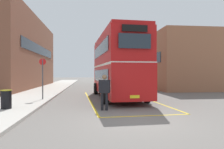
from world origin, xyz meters
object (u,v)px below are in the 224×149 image
Objects in this scene: double_decker_bus at (117,65)px; single_deck_bus at (118,75)px; litter_bin at (6,99)px; pedestrian_boarding at (104,89)px; bus_stop_sign at (43,75)px.

double_decker_bus is 0.98× the size of single_deck_bus.
single_deck_bus is at bearing 69.21° from litter_bin.
double_decker_bus is at bearing -98.29° from single_deck_bus.
pedestrian_boarding is 1.96× the size of litter_bin.
litter_bin is (-6.17, -5.00, -1.91)m from double_decker_bus.
double_decker_bus is 8.17m from litter_bin.
single_deck_bus is 3.72× the size of bus_stop_sign.
pedestrian_boarding is at bearing -45.07° from bus_stop_sign.
litter_bin is at bearing -105.03° from bus_stop_sign.
pedestrian_boarding is (-4.01, -23.49, -0.58)m from single_deck_bus.
double_decker_bus is at bearing 14.62° from bus_stop_sign.
double_decker_bus reaches higher than single_deck_bus.
pedestrian_boarding is 5.50m from bus_stop_sign.
double_decker_bus is 10.68× the size of litter_bin.
double_decker_bus is 18.49m from single_deck_bus.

